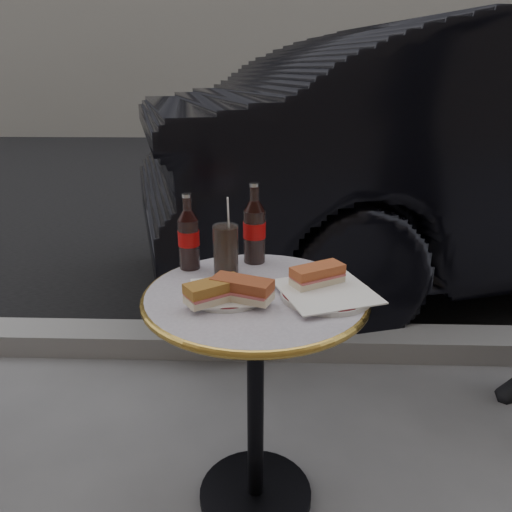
{
  "coord_description": "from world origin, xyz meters",
  "views": [
    {
      "loc": [
        0.04,
        -1.24,
        1.3
      ],
      "look_at": [
        0.0,
        0.05,
        0.82
      ],
      "focal_mm": 35.0,
      "sensor_mm": 36.0,
      "label": 1
    }
  ],
  "objects_px": {
    "plate_left": "(227,295)",
    "cola_glass": "(226,250)",
    "cola_bottle_right": "(254,223)",
    "bistro_table": "(255,404)",
    "cola_bottle_left": "(188,232)",
    "plate_right": "(326,294)"
  },
  "relations": [
    {
      "from": "plate_left",
      "to": "cola_glass",
      "type": "xyz_separation_m",
      "value": [
        -0.01,
        0.15,
        0.07
      ]
    },
    {
      "from": "plate_left",
      "to": "cola_bottle_right",
      "type": "bearing_deg",
      "value": 76.11
    },
    {
      "from": "bistro_table",
      "to": "cola_glass",
      "type": "bearing_deg",
      "value": 126.3
    },
    {
      "from": "plate_left",
      "to": "cola_bottle_left",
      "type": "bearing_deg",
      "value": 122.9
    },
    {
      "from": "plate_right",
      "to": "cola_glass",
      "type": "relative_size",
      "value": 1.61
    },
    {
      "from": "bistro_table",
      "to": "plate_left",
      "type": "bearing_deg",
      "value": -159.42
    },
    {
      "from": "cola_bottle_left",
      "to": "cola_bottle_right",
      "type": "distance_m",
      "value": 0.21
    },
    {
      "from": "plate_left",
      "to": "cola_bottle_right",
      "type": "xyz_separation_m",
      "value": [
        0.06,
        0.26,
        0.12
      ]
    },
    {
      "from": "cola_bottle_left",
      "to": "plate_left",
      "type": "bearing_deg",
      "value": -57.1
    },
    {
      "from": "plate_right",
      "to": "cola_glass",
      "type": "xyz_separation_m",
      "value": [
        -0.28,
        0.14,
        0.07
      ]
    },
    {
      "from": "plate_right",
      "to": "cola_bottle_left",
      "type": "distance_m",
      "value": 0.46
    },
    {
      "from": "cola_bottle_left",
      "to": "bistro_table",
      "type": "bearing_deg",
      "value": -40.03
    },
    {
      "from": "bistro_table",
      "to": "plate_right",
      "type": "bearing_deg",
      "value": -5.68
    },
    {
      "from": "plate_right",
      "to": "bistro_table",
      "type": "bearing_deg",
      "value": 174.32
    },
    {
      "from": "bistro_table",
      "to": "cola_bottle_left",
      "type": "bearing_deg",
      "value": 139.97
    },
    {
      "from": "plate_right",
      "to": "cola_glass",
      "type": "height_order",
      "value": "cola_glass"
    },
    {
      "from": "cola_glass",
      "to": "cola_bottle_left",
      "type": "bearing_deg",
      "value": 156.66
    },
    {
      "from": "cola_bottle_right",
      "to": "cola_glass",
      "type": "height_order",
      "value": "cola_bottle_right"
    },
    {
      "from": "bistro_table",
      "to": "cola_bottle_left",
      "type": "height_order",
      "value": "cola_bottle_left"
    },
    {
      "from": "plate_left",
      "to": "cola_glass",
      "type": "height_order",
      "value": "cola_glass"
    },
    {
      "from": "cola_bottle_left",
      "to": "cola_bottle_right",
      "type": "height_order",
      "value": "cola_bottle_right"
    },
    {
      "from": "cola_glass",
      "to": "plate_left",
      "type": "bearing_deg",
      "value": -84.4
    }
  ]
}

